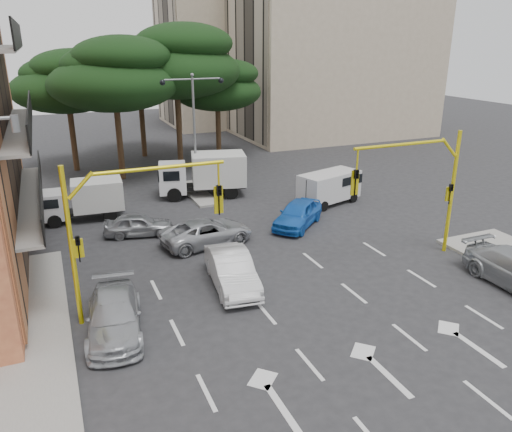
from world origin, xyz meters
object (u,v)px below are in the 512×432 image
at_px(car_silver_wagon, 114,316).
at_px(signal_mast_left, 122,218).
at_px(signal_mast_right, 424,179).
at_px(car_silver_cross_a, 207,232).
at_px(van_white, 329,188).
at_px(car_blue_compact, 298,214).
at_px(box_truck_a, 83,201).
at_px(street_lamp_center, 194,113).
at_px(car_white_hatch, 232,270).
at_px(box_truck_b, 203,175).
at_px(car_silver_cross_b, 139,225).

bearing_deg(car_silver_wagon, signal_mast_left, 65.46).
bearing_deg(signal_mast_right, car_silver_cross_a, 148.43).
distance_m(car_silver_wagon, van_white, 17.74).
relative_size(car_blue_compact, box_truck_a, 0.91).
height_order(signal_mast_right, street_lamp_center, street_lamp_center).
relative_size(car_white_hatch, car_blue_compact, 1.06).
xyz_separation_m(signal_mast_right, box_truck_a, (-14.27, 11.68, -2.73)).
height_order(van_white, box_truck_b, box_truck_b).
height_order(signal_mast_left, car_silver_wagon, signal_mast_left).
relative_size(box_truck_a, box_truck_b, 0.81).
bearing_deg(van_white, car_silver_cross_a, -86.07).
distance_m(car_blue_compact, car_silver_cross_b, 8.72).
bearing_deg(van_white, box_truck_a, -117.45).
height_order(signal_mast_left, car_silver_cross_a, signal_mast_left).
xyz_separation_m(signal_mast_right, car_silver_cross_b, (-11.80, 7.97, -3.27)).
height_order(car_silver_cross_b, van_white, van_white).
bearing_deg(signal_mast_left, signal_mast_right, 0.00).
bearing_deg(car_silver_cross_b, car_silver_wagon, 177.44).
bearing_deg(car_silver_cross_b, car_silver_cross_a, -117.61).
relative_size(car_silver_cross_a, box_truck_a, 1.02).
relative_size(street_lamp_center, car_blue_compact, 1.82).
bearing_deg(car_blue_compact, car_silver_wagon, -99.20).
bearing_deg(signal_mast_right, car_silver_cross_b, 145.96).
relative_size(signal_mast_right, signal_mast_left, 1.00).
bearing_deg(car_silver_cross_b, car_blue_compact, -90.71).
relative_size(car_silver_wagon, box_truck_b, 0.81).
relative_size(car_blue_compact, car_silver_wagon, 0.92).
distance_m(signal_mast_right, box_truck_a, 18.64).
relative_size(signal_mast_left, van_white, 1.46).
bearing_deg(signal_mast_left, car_blue_compact, 29.95).
relative_size(car_silver_cross_a, car_silver_cross_b, 1.32).
xyz_separation_m(signal_mast_right, box_truck_b, (-6.47, 13.51, -2.47)).
height_order(car_silver_wagon, box_truck_a, box_truck_a).
distance_m(car_white_hatch, box_truck_b, 13.23).
bearing_deg(street_lamp_center, van_white, -35.82).
distance_m(signal_mast_left, car_white_hatch, 5.41).
xyz_separation_m(car_silver_wagon, van_white, (14.70, 9.92, 0.35)).
xyz_separation_m(car_silver_cross_b, box_truck_a, (-2.47, 3.70, 0.54)).
xyz_separation_m(car_blue_compact, box_truck_b, (-3.14, 7.59, 0.69)).
bearing_deg(car_blue_compact, car_silver_cross_a, -126.47).
bearing_deg(box_truck_a, signal_mast_left, -173.27).
height_order(signal_mast_right, car_silver_cross_a, signal_mast_right).
relative_size(signal_mast_right, car_silver_wagon, 1.29).
relative_size(signal_mast_right, van_white, 1.46).
distance_m(signal_mast_right, car_blue_compact, 7.49).
bearing_deg(car_blue_compact, signal_mast_left, -101.85).
bearing_deg(car_silver_wagon, box_truck_a, 97.90).
bearing_deg(car_silver_cross_a, car_white_hatch, 165.98).
height_order(car_white_hatch, car_silver_cross_b, car_white_hatch).
bearing_deg(van_white, signal_mast_left, -74.21).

